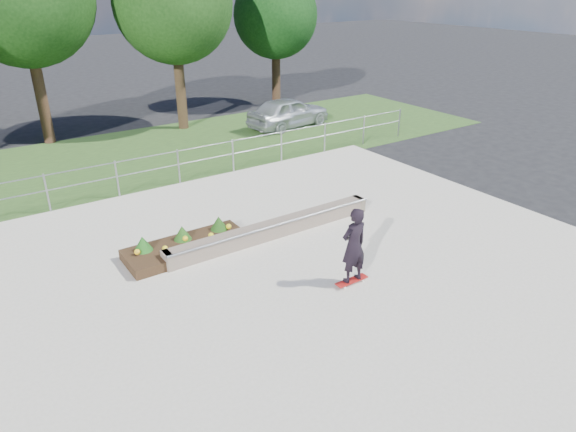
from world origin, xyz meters
The scene contains 10 objects.
ground centered at (0.00, 0.00, 0.00)m, with size 120.00×120.00×0.00m, color black.
grass_verge centered at (0.00, 11.00, 0.01)m, with size 30.00×8.00×0.02m, color #29481D.
concrete_slab centered at (0.00, 0.00, 0.03)m, with size 15.00×15.00×0.06m, color #B0AB9C.
fence centered at (0.00, 7.50, 0.77)m, with size 20.06×0.06×1.20m.
tree_mid_right centered at (3.00, 14.00, 5.23)m, with size 4.90×4.90×7.70m.
tree_far_right centered at (9.00, 15.50, 4.48)m, with size 4.20×4.20×6.60m.
grind_ledge centered at (0.47, 2.54, 0.26)m, with size 6.00×0.44×0.43m.
planter_bed centered at (-1.75, 3.04, 0.24)m, with size 3.00×1.20×0.61m.
skateboarder centered at (0.63, -0.35, 0.99)m, with size 0.80×0.41×1.80m.
parked_car centered at (7.06, 11.50, 0.68)m, with size 1.61×4.00×1.36m, color #B2B7BC.
Camera 1 is at (-5.95, -7.51, 6.14)m, focal length 32.00 mm.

